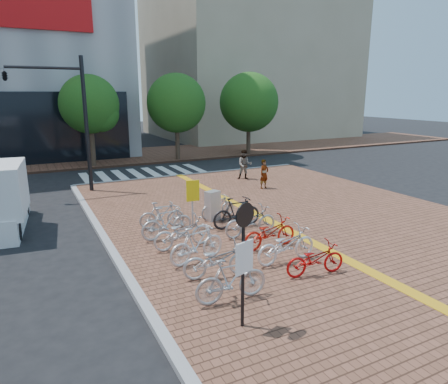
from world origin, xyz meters
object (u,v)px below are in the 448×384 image
bike_2 (197,244)px  bike_10 (237,212)px  bike_1 (218,260)px  bike_3 (183,232)px  notice_sign (244,250)px  utility_box (213,206)px  bike_0 (231,280)px  pedestrian_b (245,165)px  bike_6 (315,259)px  pedestrian_a (264,174)px  traffic_light_pole (50,100)px  yellow_sign (193,195)px  bike_11 (218,207)px  bike_9 (250,221)px  bike_5 (162,215)px  bike_4 (167,222)px  bike_7 (286,245)px  bike_8 (270,233)px

bike_2 → bike_10: (2.49, 2.17, 0.02)m
bike_1 → bike_3: bike_3 is taller
notice_sign → bike_3: bearing=84.3°
bike_1 → bike_10: 4.08m
bike_1 → utility_box: bearing=-12.4°
bike_0 → pedestrian_b: pedestrian_b is taller
bike_6 → bike_10: (-0.01, 4.36, 0.12)m
pedestrian_a → traffic_light_pole: 10.77m
bike_2 → yellow_sign: size_ratio=1.03×
pedestrian_b → yellow_sign: 8.68m
bike_0 → bike_3: bike_0 is taller
pedestrian_b → pedestrian_a: bearing=-68.5°
bike_3 → bike_11: bearing=-48.7°
bike_9 → bike_11: (-0.12, 2.27, -0.05)m
bike_1 → bike_10: bearing=-24.5°
bike_5 → bike_4: bearing=178.7°
bike_2 → bike_4: bearing=-8.3°
bike_11 → yellow_sign: yellow_sign is taller
bike_11 → utility_box: utility_box is taller
bike_6 → bike_7: size_ratio=0.86×
yellow_sign → utility_box: bearing=25.5°
bike_8 → bike_0: bearing=130.3°
bike_3 → pedestrian_b: (6.86, 8.09, 0.33)m
bike_10 → pedestrian_b: size_ratio=1.13×
bike_7 → bike_9: 2.38m
bike_10 → bike_6: bearing=-179.7°
bike_8 → bike_9: bike_9 is taller
bike_1 → bike_9: bearing=-34.1°
bike_9 → traffic_light_pole: 11.37m
bike_2 → utility_box: (2.09, 3.37, 0.02)m
bike_4 → traffic_light_pole: bearing=11.7°
bike_10 → bike_4: bearing=87.9°
bike_6 → bike_7: (-0.20, 1.05, 0.07)m
notice_sign → bike_8: bearing=49.9°
bike_0 → bike_6: (2.66, 0.22, -0.10)m
bike_6 → bike_8: bike_8 is taller
bike_9 → yellow_sign: yellow_sign is taller
bike_2 → bike_11: size_ratio=1.18×
pedestrian_b → utility_box: bearing=-102.1°
bike_8 → notice_sign: size_ratio=0.70×
bike_0 → bike_7: bearing=-59.8°
bike_2 → bike_11: 4.22m
bike_5 → bike_9: 3.24m
bike_4 → bike_5: bike_4 is taller
bike_9 → bike_10: size_ratio=1.03×
bike_0 → bike_6: size_ratio=1.06×
bike_5 → utility_box: 2.04m
utility_box → bike_0: bearing=-111.2°
yellow_sign → bike_2: bearing=-110.4°
bike_6 → notice_sign: (-2.94, -1.28, 1.26)m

